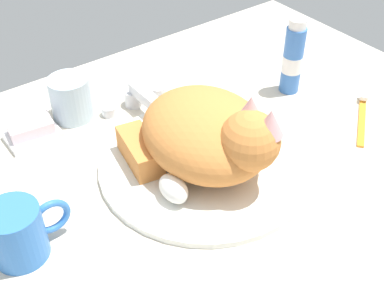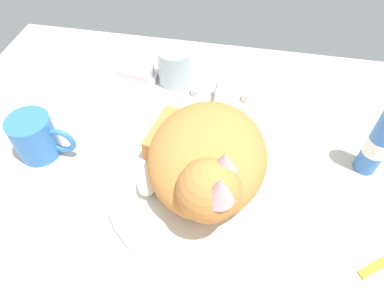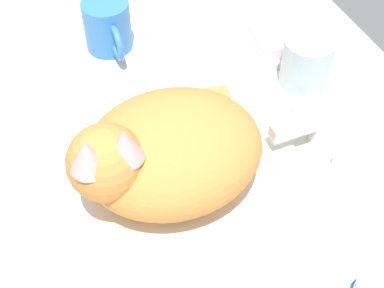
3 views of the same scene
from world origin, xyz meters
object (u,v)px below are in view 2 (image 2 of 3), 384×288
Objects in this scene: faucet at (222,93)px; cat at (206,160)px; rinse_cup at (175,66)px; soap_bar at (135,72)px; coffee_mug at (36,137)px; toothpaste_bottle at (380,141)px.

cat reaches higher than faucet.
rinse_cup is (-11.00, 4.76, 1.82)cm from faucet.
cat reaches higher than soap_bar.
cat is at bearing -3.55° from coffee_mug.
rinse_cup is 42.09cm from toothpaste_bottle.
faucet is 30.39cm from toothpaste_bottle.
coffee_mug is at bearing 176.45° from cat.
faucet is at bearing 155.17° from toothpaste_bottle.
cat is (-0.13, -21.79, 4.99)cm from faucet.
cat is 32.07cm from soap_bar.
toothpaste_bottle reaches higher than faucet.
cat is 28.86cm from toothpaste_bottle.
cat is 3.34× the size of soap_bar.
faucet is at bearing 89.66° from cat.
faucet is 0.56× the size of cat.
rinse_cup is at bearing 10.22° from soap_bar.
toothpaste_bottle reaches higher than soap_bar.
soap_bar is (11.02, 23.09, -1.81)cm from coffee_mug.
cat is 1.62× the size of toothpaste_bottle.
faucet is 1.87× the size of soap_bar.
faucet reaches higher than soap_bar.
cat is at bearing -161.43° from toothpaste_bottle.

